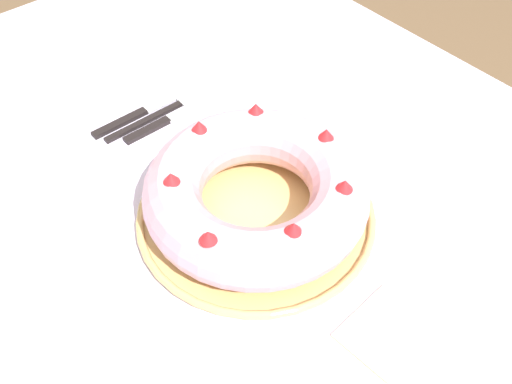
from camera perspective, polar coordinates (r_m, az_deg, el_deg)
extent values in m
cube|color=silver|center=(0.92, -1.22, -3.32)|extent=(1.58, 1.18, 0.03)
cylinder|color=brown|center=(1.84, -2.77, 10.73)|extent=(0.06, 0.06, 0.74)
cylinder|color=tan|center=(0.90, 0.00, -2.45)|extent=(0.35, 0.35, 0.01)
torus|color=tan|center=(0.90, 0.00, -2.11)|extent=(0.36, 0.36, 0.01)
torus|color=#E09EAD|center=(0.86, 0.00, 0.00)|extent=(0.33, 0.33, 0.09)
cone|color=red|center=(0.75, -4.59, -4.19)|extent=(0.03, 0.03, 0.02)
cone|color=red|center=(0.76, 3.59, -3.40)|extent=(0.02, 0.02, 0.02)
cone|color=red|center=(0.81, 8.45, 0.68)|extent=(0.03, 0.03, 0.02)
cone|color=red|center=(0.88, 6.70, 5.54)|extent=(0.03, 0.03, 0.02)
cone|color=red|center=(0.92, -0.02, 8.00)|extent=(0.03, 0.03, 0.02)
cone|color=red|center=(0.89, -5.45, 6.31)|extent=(0.03, 0.03, 0.02)
cone|color=red|center=(0.82, -8.10, 1.36)|extent=(0.03, 0.03, 0.02)
cube|color=black|center=(1.08, -10.61, 6.61)|extent=(0.01, 0.16, 0.01)
cube|color=silver|center=(1.12, -5.94, 9.03)|extent=(0.02, 0.06, 0.01)
cube|color=black|center=(1.09, -12.83, 6.41)|extent=(0.02, 0.11, 0.01)
cube|color=silver|center=(1.13, -7.69, 9.07)|extent=(0.02, 0.13, 0.00)
cube|color=black|center=(1.06, -10.41, 5.74)|extent=(0.02, 0.09, 0.01)
cube|color=silver|center=(1.10, -6.06, 8.04)|extent=(0.02, 0.11, 0.00)
cube|color=beige|center=(0.81, 14.10, -14.23)|extent=(0.17, 0.12, 0.00)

